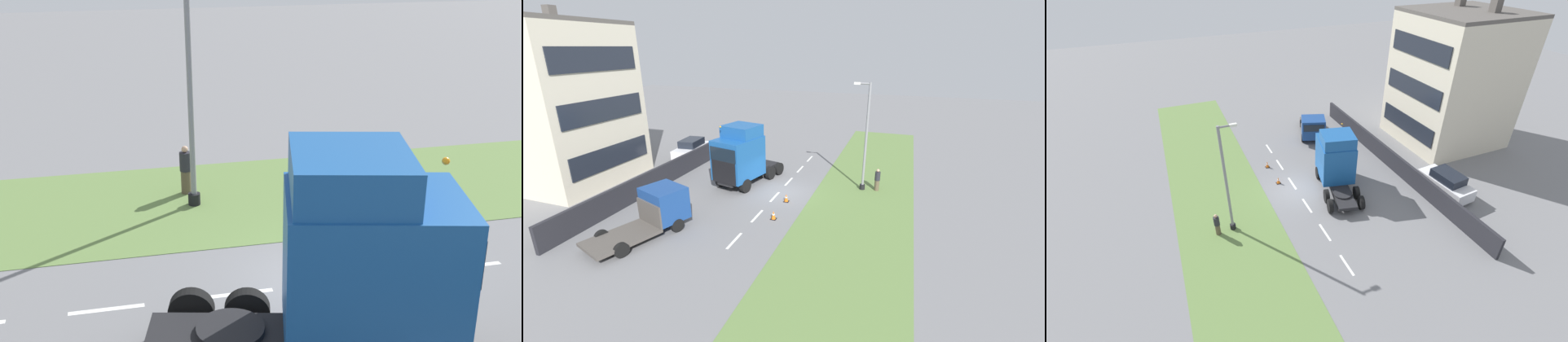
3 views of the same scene
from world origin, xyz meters
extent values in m
plane|color=slate|center=(0.00, 0.00, 0.00)|extent=(120.00, 120.00, 0.00)
cube|color=#607F42|center=(-6.00, 0.00, 0.01)|extent=(7.00, 44.00, 0.01)
cube|color=white|center=(0.00, -8.70, 0.00)|extent=(0.16, 1.80, 0.00)
cube|color=white|center=(0.00, -5.50, 0.00)|extent=(0.16, 1.80, 0.00)
cube|color=white|center=(0.00, -2.30, 0.00)|extent=(0.16, 1.80, 0.00)
cube|color=white|center=(0.00, 0.90, 0.00)|extent=(0.16, 1.80, 0.00)
cube|color=white|center=(0.00, 4.10, 0.00)|extent=(0.16, 1.80, 0.00)
cube|color=white|center=(0.00, 7.30, 0.00)|extent=(0.16, 1.80, 0.00)
cube|color=#232328|center=(9.00, 0.00, 0.82)|extent=(0.25, 24.00, 1.64)
cube|color=beige|center=(17.14, 2.79, 5.91)|extent=(9.15, 8.69, 11.82)
cube|color=#1E232D|center=(12.53, 2.79, 2.36)|extent=(0.08, 7.39, 1.65)
cube|color=#1E232D|center=(12.53, 2.79, 5.91)|extent=(0.08, 7.39, 1.65)
cube|color=#1E232D|center=(12.53, 2.79, 9.45)|extent=(0.08, 7.39, 1.65)
cube|color=#56514C|center=(17.14, 2.79, 11.97)|extent=(9.15, 8.69, 0.30)
cube|color=#56514C|center=(18.06, 1.05, 12.67)|extent=(0.70, 0.70, 1.10)
cube|color=black|center=(3.01, -1.58, 0.67)|extent=(2.80, 6.42, 0.24)
cube|color=#195199|center=(3.33, -0.21, 2.31)|extent=(3.30, 3.94, 3.04)
cube|color=black|center=(3.73, 1.50, 1.64)|extent=(2.15, 0.56, 1.70)
cube|color=black|center=(3.73, 1.50, 2.98)|extent=(2.28, 0.59, 0.97)
cube|color=#195199|center=(3.21, -0.71, 4.28)|extent=(2.90, 2.74, 0.90)
sphere|color=orange|center=(4.26, 0.63, 4.80)|extent=(0.14, 0.14, 0.14)
cylinder|color=black|center=(2.69, -2.96, 0.85)|extent=(1.71, 1.71, 0.12)
cylinder|color=black|center=(2.35, 0.82, 0.52)|extent=(0.55, 1.09, 1.04)
cylinder|color=black|center=(4.67, 0.28, 0.52)|extent=(0.55, 1.09, 1.04)
cylinder|color=black|center=(1.60, -2.38, 0.52)|extent=(0.55, 1.09, 1.04)
cylinder|color=black|center=(3.92, -2.92, 0.52)|extent=(0.55, 1.09, 1.04)
cylinder|color=black|center=(1.32, -3.60, 0.52)|extent=(0.55, 1.09, 1.04)
cylinder|color=black|center=(3.64, -4.14, 0.52)|extent=(0.55, 1.09, 1.04)
cube|color=navy|center=(4.62, 7.09, 1.55)|extent=(2.80, 2.62, 1.93)
cube|color=black|center=(4.28, 6.13, 1.93)|extent=(1.90, 0.70, 0.70)
cube|color=#4C4742|center=(5.55, 9.75, 0.49)|extent=(3.36, 4.22, 0.18)
cube|color=#4C4742|center=(4.96, 8.07, 1.26)|extent=(2.18, 0.85, 1.35)
cylinder|color=black|center=(5.62, 6.74, 0.40)|extent=(0.49, 0.83, 0.80)
cylinder|color=black|center=(3.62, 7.44, 0.40)|extent=(0.49, 0.83, 0.80)
cylinder|color=black|center=(6.74, 9.94, 0.40)|extent=(0.49, 0.83, 0.80)
cylinder|color=black|center=(4.74, 10.64, 0.40)|extent=(0.49, 0.83, 0.80)
cube|color=silver|center=(10.77, -4.99, 0.77)|extent=(2.24, 4.54, 0.99)
cube|color=black|center=(10.78, -5.10, 1.59)|extent=(1.79, 2.54, 0.66)
cylinder|color=black|center=(9.77, -3.65, 0.32)|extent=(0.26, 0.66, 0.64)
cylinder|color=black|center=(11.52, -3.50, 0.32)|extent=(0.26, 0.66, 0.64)
cylinder|color=black|center=(10.02, -6.49, 0.32)|extent=(0.26, 0.66, 0.64)
cylinder|color=black|center=(11.77, -6.34, 0.32)|extent=(0.26, 0.66, 0.64)
cylinder|color=black|center=(-5.78, -2.64, 0.20)|extent=(0.40, 0.40, 0.40)
cylinder|color=gray|center=(-5.78, -2.64, 3.98)|extent=(0.18, 0.18, 7.96)
cylinder|color=gray|center=(-5.33, -2.64, 7.86)|extent=(0.90, 0.13, 0.13)
cube|color=silver|center=(-4.88, -2.64, 7.86)|extent=(0.44, 0.20, 0.16)
cylinder|color=brown|center=(-6.83, -2.78, 0.41)|extent=(0.34, 0.34, 0.83)
cylinder|color=#26262D|center=(-6.83, -2.78, 1.16)|extent=(0.39, 0.39, 0.66)
sphere|color=tan|center=(-6.83, -2.78, 1.60)|extent=(0.22, 0.22, 0.22)
cube|color=black|center=(-1.05, 1.39, 0.01)|extent=(0.36, 0.36, 0.03)
cone|color=orange|center=(-1.05, 1.39, 0.31)|extent=(0.28, 0.28, 0.55)
cylinder|color=white|center=(-1.05, 1.39, 0.33)|extent=(0.17, 0.17, 0.07)
cube|color=black|center=(-1.15, 4.14, 0.01)|extent=(0.36, 0.36, 0.03)
cone|color=orange|center=(-1.15, 4.14, 0.31)|extent=(0.28, 0.28, 0.55)
cylinder|color=white|center=(-1.15, 4.14, 0.33)|extent=(0.17, 0.17, 0.07)
camera|label=1|loc=(13.95, -4.87, 8.65)|focal=45.00mm
camera|label=2|loc=(-8.26, 22.46, 10.28)|focal=24.00mm
camera|label=3|loc=(-8.09, -21.53, 16.80)|focal=24.00mm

